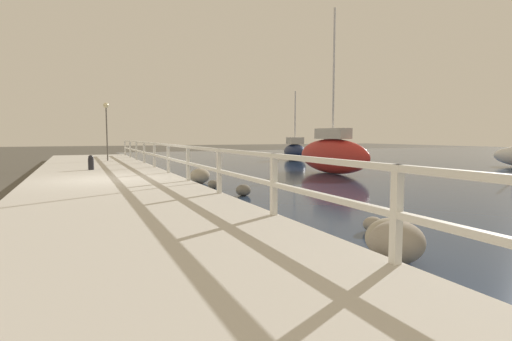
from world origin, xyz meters
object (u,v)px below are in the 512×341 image
Objects in this scene: dock_lamp at (106,116)px; sailboat_red at (332,154)px; sailboat_blue at (333,147)px; mooring_bollard at (91,162)px; sailboat_navy at (295,150)px.

sailboat_red reaches higher than dock_lamp.
dock_lamp is 12.61m from sailboat_red.
sailboat_blue is at bearing 51.27° from sailboat_red.
sailboat_blue reaches higher than mooring_bollard.
dock_lamp is 19.00m from sailboat_blue.
sailboat_blue is at bearing 14.10° from dock_lamp.
dock_lamp is 0.43× the size of sailboat_red.
sailboat_blue is (18.32, 4.60, -2.08)m from dock_lamp.
sailboat_blue is at bearing 41.97° from sailboat_navy.
sailboat_navy is at bearing 29.08° from mooring_bollard.
mooring_bollard is at bearing -145.36° from sailboat_blue.
sailboat_red is (-9.16, -13.06, 0.13)m from sailboat_blue.
sailboat_red reaches higher than mooring_bollard.
sailboat_navy reaches higher than dock_lamp.
sailboat_red is (-3.80, -10.13, 0.22)m from sailboat_navy.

